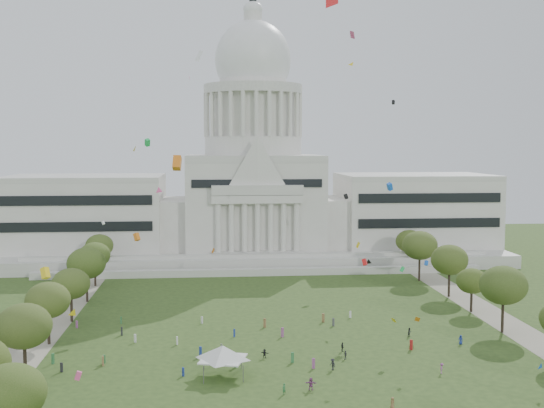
# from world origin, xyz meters

# --- Properties ---
(ground) EXTENTS (400.00, 400.00, 0.00)m
(ground) POSITION_xyz_m (0.00, 0.00, 0.00)
(ground) COLOR #2E451B
(ground) RESTS_ON ground
(capitol) EXTENTS (160.00, 64.50, 91.30)m
(capitol) POSITION_xyz_m (0.00, 113.59, 22.30)
(capitol) COLOR #B7B5AB
(capitol) RESTS_ON ground
(path_left) EXTENTS (8.00, 160.00, 0.04)m
(path_left) POSITION_xyz_m (-48.00, 30.00, 0.02)
(path_left) COLOR gray
(path_left) RESTS_ON ground
(path_right) EXTENTS (8.00, 160.00, 0.04)m
(path_right) POSITION_xyz_m (48.00, 30.00, 0.02)
(path_right) COLOR gray
(path_right) RESTS_ON ground
(row_tree_l_1) EXTENTS (8.86, 8.86, 12.59)m
(row_tree_l_1) POSITION_xyz_m (-44.07, -2.96, 8.95)
(row_tree_l_1) COLOR black
(row_tree_l_1) RESTS_ON ground
(row_tree_l_2) EXTENTS (8.42, 8.42, 11.97)m
(row_tree_l_2) POSITION_xyz_m (-45.04, 17.30, 8.51)
(row_tree_l_2) COLOR black
(row_tree_l_2) RESTS_ON ground
(row_tree_r_2) EXTENTS (9.55, 9.55, 13.58)m
(row_tree_r_2) POSITION_xyz_m (44.17, 17.44, 9.66)
(row_tree_r_2) COLOR black
(row_tree_r_2) RESTS_ON ground
(row_tree_l_3) EXTENTS (8.12, 8.12, 11.55)m
(row_tree_l_3) POSITION_xyz_m (-44.09, 33.92, 8.21)
(row_tree_l_3) COLOR black
(row_tree_l_3) RESTS_ON ground
(row_tree_r_3) EXTENTS (7.01, 7.01, 9.98)m
(row_tree_r_3) POSITION_xyz_m (44.40, 34.48, 7.08)
(row_tree_r_3) COLOR black
(row_tree_r_3) RESTS_ON ground
(row_tree_l_4) EXTENTS (9.29, 9.29, 13.21)m
(row_tree_l_4) POSITION_xyz_m (-44.08, 52.42, 9.39)
(row_tree_l_4) COLOR black
(row_tree_l_4) RESTS_ON ground
(row_tree_r_4) EXTENTS (9.19, 9.19, 13.06)m
(row_tree_r_4) POSITION_xyz_m (44.76, 50.04, 9.29)
(row_tree_r_4) COLOR black
(row_tree_r_4) RESTS_ON ground
(row_tree_l_5) EXTENTS (8.33, 8.33, 11.85)m
(row_tree_l_5) POSITION_xyz_m (-45.22, 71.01, 8.42)
(row_tree_l_5) COLOR black
(row_tree_l_5) RESTS_ON ground
(row_tree_r_5) EXTENTS (9.82, 9.82, 13.96)m
(row_tree_r_5) POSITION_xyz_m (43.49, 70.19, 9.93)
(row_tree_r_5) COLOR black
(row_tree_r_5) RESTS_ON ground
(row_tree_l_6) EXTENTS (8.19, 8.19, 11.64)m
(row_tree_l_6) POSITION_xyz_m (-46.87, 89.14, 8.27)
(row_tree_l_6) COLOR black
(row_tree_l_6) RESTS_ON ground
(row_tree_r_6) EXTENTS (8.42, 8.42, 11.97)m
(row_tree_r_6) POSITION_xyz_m (45.96, 88.13, 8.51)
(row_tree_r_6) COLOR black
(row_tree_r_6) RESTS_ON ground
(near_tree_0) EXTENTS (8.47, 8.47, 12.04)m
(near_tree_0) POSITION_xyz_m (-38.00, -32.00, 8.56)
(near_tree_0) COLOR black
(near_tree_0) RESTS_ON ground
(event_tent) EXTENTS (11.72, 11.72, 5.27)m
(event_tent) POSITION_xyz_m (-12.47, -3.69, 4.09)
(event_tent) COLOR #4C4C4C
(event_tent) RESTS_ON ground
(person_0) EXTENTS (1.03, 1.00, 1.79)m
(person_0) POSITION_xyz_m (32.80, 10.20, 0.89)
(person_0) COLOR navy
(person_0) RESTS_ON ground
(person_2) EXTENTS (1.03, 0.93, 1.81)m
(person_2) POSITION_xyz_m (24.66, 16.12, 0.90)
(person_2) COLOR #26262B
(person_2) RESTS_ON ground
(person_3) EXTENTS (1.23, 1.42, 1.96)m
(person_3) POSITION_xyz_m (5.93, -2.23, 0.98)
(person_3) COLOR #26262B
(person_3) RESTS_ON ground
(person_4) EXTENTS (0.80, 1.04, 1.57)m
(person_4) POSITION_xyz_m (9.22, 3.36, 0.78)
(person_4) COLOR #4C4C51
(person_4) RESTS_ON ground
(person_5) EXTENTS (1.63, 1.26, 1.64)m
(person_5) POSITION_xyz_m (-4.94, 5.22, 0.82)
(person_5) COLOR #26262B
(person_5) RESTS_ON ground
(person_6) EXTENTS (0.82, 0.95, 1.64)m
(person_6) POSITION_xyz_m (11.52, -19.47, 0.82)
(person_6) COLOR olive
(person_6) RESTS_ON ground
(person_7) EXTENTS (0.78, 0.75, 1.73)m
(person_7) POSITION_xyz_m (-3.42, -12.62, 0.87)
(person_7) COLOR #33723F
(person_7) RESTS_ON ground
(person_8) EXTENTS (0.76, 0.51, 1.49)m
(person_8) POSITION_xyz_m (-12.55, 9.85, 0.74)
(person_8) COLOR silver
(person_8) RESTS_ON ground
(person_9) EXTENTS (1.02, 1.27, 1.75)m
(person_9) POSITION_xyz_m (23.66, -5.52, 0.87)
(person_9) COLOR #994C8C
(person_9) RESTS_ON ground
(person_10) EXTENTS (0.74, 1.08, 1.69)m
(person_10) POSITION_xyz_m (9.57, 7.79, 0.85)
(person_10) COLOR #26262B
(person_10) RESTS_ON ground
(person_11) EXTENTS (1.94, 1.09, 1.97)m
(person_11) POSITION_xyz_m (0.92, -11.20, 0.98)
(person_11) COLOR #994C8C
(person_11) RESTS_ON ground
(distant_crowd) EXTENTS (64.94, 35.03, 1.90)m
(distant_crowd) POSITION_xyz_m (-12.46, 14.09, 0.86)
(distant_crowd) COLOR #33723F
(distant_crowd) RESTS_ON ground
(kite_swarm) EXTENTS (78.00, 104.08, 65.72)m
(kite_swarm) POSITION_xyz_m (1.15, 7.36, 31.60)
(kite_swarm) COLOR black
(kite_swarm) RESTS_ON ground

